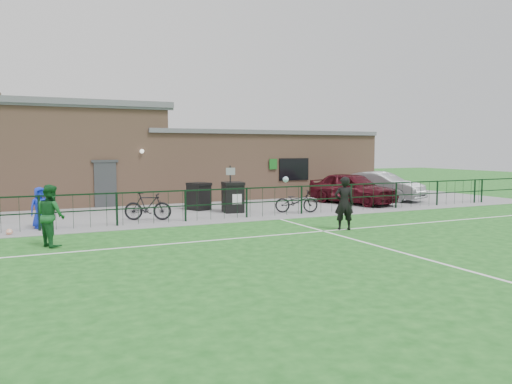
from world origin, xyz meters
name	(u,v)px	position (x,y,z in m)	size (l,w,h in m)	color
ground	(344,262)	(0.00, 0.00, 0.00)	(90.00, 90.00, 0.00)	#1A591C
paving_strip	(182,205)	(0.00, 13.50, 0.01)	(34.00, 13.00, 0.02)	gray
pitch_line_touch	(225,220)	(0.00, 7.80, 0.00)	(28.00, 0.10, 0.01)	white
pitch_line_mid	(270,236)	(0.00, 4.00, 0.00)	(28.00, 0.10, 0.01)	white
pitch_line_perp	(408,254)	(2.00, 0.00, 0.00)	(0.10, 16.00, 0.01)	white
perimeter_fence	(223,204)	(0.00, 8.00, 0.60)	(28.00, 0.10, 1.20)	black
wheelie_bin_left	(199,197)	(0.07, 11.10, 0.58)	(0.74, 0.84, 1.12)	black
wheelie_bin_right	(233,198)	(1.12, 9.72, 0.62)	(0.79, 0.90, 1.20)	black
sign_post	(230,189)	(0.90, 9.45, 1.02)	(0.06, 0.06, 2.00)	black
car_maroon	(352,188)	(7.70, 10.27, 0.79)	(1.82, 4.53, 1.54)	#470C16
car_silver	(381,186)	(10.09, 11.05, 0.76)	(1.57, 4.51, 1.49)	#929499
bicycle_d	(148,206)	(-2.71, 8.87, 0.55)	(0.50, 1.78, 1.07)	black
bicycle_e	(296,201)	(3.53, 8.49, 0.49)	(0.63, 1.81, 0.95)	black
spectator_child	(40,208)	(-6.46, 8.54, 0.73)	(0.69, 0.45, 1.41)	#152EC9
goalkeeper_kick	(343,203)	(2.76, 4.02, 0.91)	(1.31, 3.02, 1.80)	black
outfield_player	(51,215)	(-6.28, 5.10, 0.87)	(0.85, 0.66, 1.74)	#195827
ball_ground	(9,232)	(-7.40, 7.59, 0.10)	(0.20, 0.20, 0.20)	white
clubhouse	(149,158)	(-0.88, 16.50, 2.22)	(24.25, 5.40, 4.96)	#9F7459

